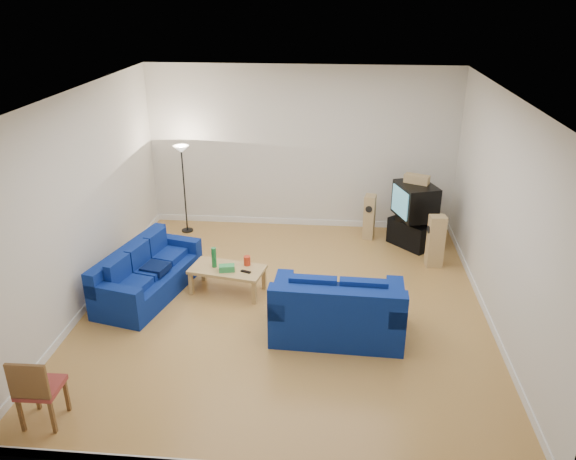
# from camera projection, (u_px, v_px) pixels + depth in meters

# --- Properties ---
(room) EXTENTS (6.01, 6.51, 3.21)m
(room) POSITION_uv_depth(u_px,v_px,m) (285.00, 213.00, 7.99)
(room) COLOR olive
(room) RESTS_ON ground
(sofa_three_seat) EXTENTS (1.31, 2.15, 0.77)m
(sofa_three_seat) POSITION_uv_depth(u_px,v_px,m) (146.00, 277.00, 8.86)
(sofa_three_seat) COLOR navy
(sofa_three_seat) RESTS_ON ground
(sofa_loveseat) EXTENTS (1.84, 1.07, 0.91)m
(sofa_loveseat) POSITION_uv_depth(u_px,v_px,m) (337.00, 314.00, 7.74)
(sofa_loveseat) COLOR navy
(sofa_loveseat) RESTS_ON ground
(coffee_table) EXTENTS (1.25, 0.79, 0.42)m
(coffee_table) POSITION_uv_depth(u_px,v_px,m) (227.00, 271.00, 8.87)
(coffee_table) COLOR tan
(coffee_table) RESTS_ON ground
(bottle) EXTENTS (0.10, 0.10, 0.33)m
(bottle) POSITION_uv_depth(u_px,v_px,m) (214.00, 257.00, 8.83)
(bottle) COLOR #197233
(bottle) RESTS_ON coffee_table
(tissue_box) EXTENTS (0.27, 0.18, 0.10)m
(tissue_box) POSITION_uv_depth(u_px,v_px,m) (227.00, 268.00, 8.74)
(tissue_box) COLOR green
(tissue_box) RESTS_ON coffee_table
(red_canister) EXTENTS (0.12, 0.12, 0.15)m
(red_canister) POSITION_uv_depth(u_px,v_px,m) (247.00, 261.00, 8.92)
(red_canister) COLOR red
(red_canister) RESTS_ON coffee_table
(remote) EXTENTS (0.17, 0.11, 0.02)m
(remote) POSITION_uv_depth(u_px,v_px,m) (246.00, 272.00, 8.72)
(remote) COLOR black
(remote) RESTS_ON coffee_table
(tv_stand) EXTENTS (0.89, 0.90, 0.50)m
(tv_stand) POSITION_uv_depth(u_px,v_px,m) (411.00, 233.00, 10.53)
(tv_stand) COLOR black
(tv_stand) RESTS_ON ground
(av_receiver) EXTENTS (0.58, 0.53, 0.11)m
(av_receiver) POSITION_uv_depth(u_px,v_px,m) (410.00, 217.00, 10.45)
(av_receiver) COLOR black
(av_receiver) RESTS_ON tv_stand
(television) EXTENTS (0.81, 0.95, 0.62)m
(television) POSITION_uv_depth(u_px,v_px,m) (415.00, 201.00, 10.22)
(television) COLOR black
(television) RESTS_ON av_receiver
(centre_speaker) EXTENTS (0.48, 0.35, 0.16)m
(centre_speaker) POSITION_uv_depth(u_px,v_px,m) (417.00, 179.00, 10.14)
(centre_speaker) COLOR tan
(centre_speaker) RESTS_ON television
(speaker_left) EXTENTS (0.25, 0.30, 0.87)m
(speaker_left) POSITION_uv_depth(u_px,v_px,m) (369.00, 217.00, 10.78)
(speaker_left) COLOR tan
(speaker_left) RESTS_ON ground
(speaker_right) EXTENTS (0.31, 0.24, 0.94)m
(speaker_right) POSITION_uv_depth(u_px,v_px,m) (436.00, 241.00, 9.67)
(speaker_right) COLOR tan
(speaker_right) RESTS_ON ground
(floor_lamp) EXTENTS (0.30, 0.30, 1.75)m
(floor_lamp) POSITION_uv_depth(u_px,v_px,m) (182.00, 161.00, 10.68)
(floor_lamp) COLOR black
(floor_lamp) RESTS_ON ground
(dining_chair) EXTENTS (0.44, 0.44, 0.91)m
(dining_chair) POSITION_uv_depth(u_px,v_px,m) (37.00, 388.00, 6.07)
(dining_chair) COLOR brown
(dining_chair) RESTS_ON ground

